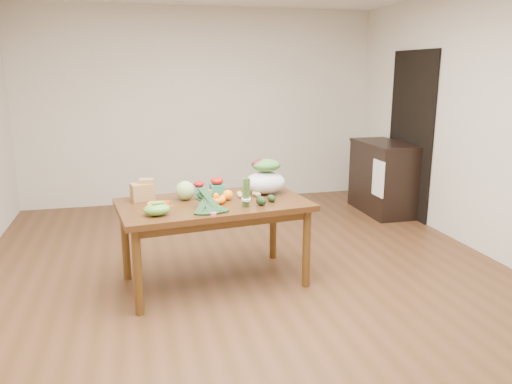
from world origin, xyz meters
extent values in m
plane|color=brown|center=(0.00, 0.00, 0.00)|extent=(6.00, 6.00, 0.00)
cube|color=beige|center=(0.00, 3.00, 1.35)|extent=(5.00, 0.02, 2.70)
cube|color=beige|center=(0.00, -3.00, 1.35)|extent=(5.00, 0.02, 2.70)
cube|color=beige|center=(2.50, 0.00, 1.35)|extent=(0.02, 6.00, 2.70)
cube|color=#44280F|center=(-0.32, 0.04, 0.38)|extent=(1.71, 1.09, 0.75)
cube|color=black|center=(2.48, 1.60, 1.05)|extent=(0.02, 1.00, 2.10)
cube|color=black|center=(2.22, 1.78, 0.47)|extent=(0.52, 1.02, 0.94)
cube|color=white|center=(1.96, 1.40, 0.55)|extent=(0.02, 0.28, 0.45)
sphere|color=#A4BC6C|center=(-0.55, 0.18, 0.83)|extent=(0.17, 0.17, 0.17)
sphere|color=orange|center=(-0.39, 0.11, 0.80)|extent=(0.09, 0.09, 0.09)
sphere|color=orange|center=(-0.33, 0.22, 0.78)|extent=(0.07, 0.07, 0.07)
sphere|color=orange|center=(-0.19, 0.07, 0.80)|extent=(0.09, 0.09, 0.09)
ellipsoid|color=#5B9F36|center=(-0.82, -0.26, 0.80)|extent=(0.21, 0.16, 0.10)
ellipsoid|color=tan|center=(-0.07, 0.12, 0.77)|extent=(0.05, 0.04, 0.04)
ellipsoid|color=#CFC277|center=(-0.03, 0.00, 0.77)|extent=(0.05, 0.05, 0.05)
ellipsoid|color=#D4B77A|center=(0.08, 0.16, 0.78)|extent=(0.06, 0.05, 0.05)
ellipsoid|color=tan|center=(-0.06, 0.19, 0.77)|extent=(0.05, 0.04, 0.04)
ellipsoid|color=tan|center=(0.09, 0.11, 0.77)|extent=(0.05, 0.05, 0.04)
ellipsoid|color=black|center=(0.05, -0.16, 0.79)|extent=(0.11, 0.13, 0.08)
ellipsoid|color=black|center=(0.16, -0.08, 0.78)|extent=(0.09, 0.11, 0.06)
camera|label=1|loc=(-0.97, -4.09, 1.86)|focal=35.00mm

